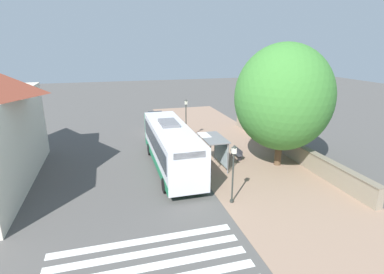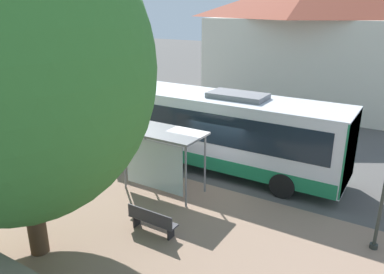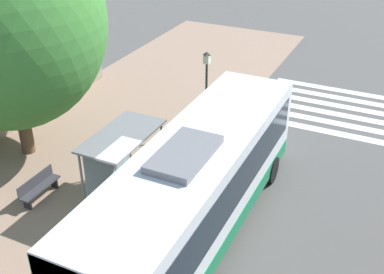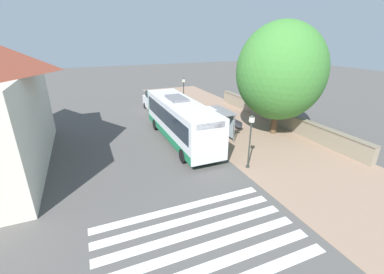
% 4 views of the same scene
% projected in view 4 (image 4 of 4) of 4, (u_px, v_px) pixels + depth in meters
% --- Properties ---
extents(ground_plane, '(120.00, 120.00, 0.00)m').
position_uv_depth(ground_plane, '(198.00, 135.00, 22.83)').
color(ground_plane, '#514F4C').
rests_on(ground_plane, ground).
extents(sidewalk_plaza, '(9.00, 44.00, 0.02)m').
position_uv_depth(sidewalk_plaza, '(241.00, 128.00, 24.45)').
color(sidewalk_plaza, '#937560').
rests_on(sidewalk_plaza, ground).
extents(crosswalk_stripes, '(9.00, 5.25, 0.01)m').
position_uv_depth(crosswalk_stripes, '(200.00, 240.00, 11.16)').
color(crosswalk_stripes, silver).
rests_on(crosswalk_stripes, ground).
extents(stone_wall, '(0.60, 20.00, 1.46)m').
position_uv_depth(stone_wall, '(276.00, 116.00, 25.64)').
color(stone_wall, gray).
rests_on(stone_wall, ground).
extents(bus, '(2.78, 11.01, 3.56)m').
position_uv_depth(bus, '(180.00, 119.00, 21.05)').
color(bus, silver).
rests_on(bus, ground).
extents(bus_shelter, '(1.68, 3.20, 2.49)m').
position_uv_depth(bus_shelter, '(220.00, 115.00, 21.46)').
color(bus_shelter, slate).
rests_on(bus_shelter, ground).
extents(pedestrian, '(0.34, 0.23, 1.71)m').
position_uv_depth(pedestrian, '(222.00, 144.00, 18.42)').
color(pedestrian, '#2D3347').
rests_on(pedestrian, ground).
extents(bench, '(0.40, 1.73, 0.88)m').
position_uv_depth(bench, '(236.00, 124.00, 24.18)').
color(bench, '#333338').
rests_on(bench, ground).
extents(street_lamp_near, '(0.28, 0.28, 3.70)m').
position_uv_depth(street_lamp_near, '(250.00, 137.00, 16.43)').
color(street_lamp_near, '#2D332D').
rests_on(street_lamp_near, ground).
extents(street_lamp_far, '(0.28, 0.28, 4.13)m').
position_uv_depth(street_lamp_far, '(184.00, 93.00, 27.76)').
color(street_lamp_far, '#2D332D').
rests_on(street_lamp_far, ground).
extents(shade_tree, '(7.33, 7.33, 9.50)m').
position_uv_depth(shade_tree, '(280.00, 72.00, 21.32)').
color(shade_tree, brown).
rests_on(shade_tree, ground).
extents(parked_car_behind_bus, '(1.90, 4.63, 2.19)m').
position_uv_depth(parked_car_behind_bus, '(155.00, 102.00, 29.97)').
color(parked_car_behind_bus, silver).
rests_on(parked_car_behind_bus, ground).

